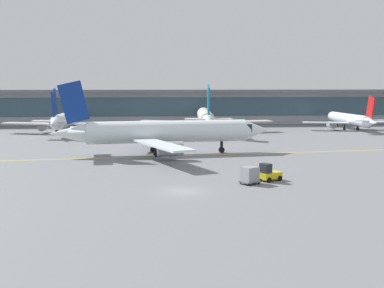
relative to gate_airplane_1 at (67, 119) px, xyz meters
name	(u,v)px	position (x,y,z in m)	size (l,w,h in m)	color
ground_plane	(183,191)	(22.73, -62.41, -3.08)	(400.00, 400.00, 0.00)	slate
taxiway_centreline_stripe	(168,156)	(21.92, -37.54, -3.08)	(110.00, 0.36, 0.01)	yellow
terminal_concourse	(164,106)	(22.73, 23.31, 1.83)	(176.42, 11.00, 9.60)	#9EA3A8
gate_airplane_1	(67,119)	(0.00, 0.00, 0.00)	(28.88, 31.00, 10.28)	white
gate_airplane_2	(206,118)	(31.82, 0.12, 0.23)	(31.02, 33.42, 11.07)	silver
gate_airplane_3	(349,119)	(67.25, 2.33, -0.53)	(23.88, 25.73, 8.52)	white
taxiing_regional_jet	(165,132)	(21.47, -35.59, 0.42)	(35.30, 32.61, 11.69)	white
baggage_tug	(269,173)	(32.96, -57.81, -2.19)	(2.95, 2.57, 2.10)	yellow
cargo_dolly_lead	(250,175)	(30.44, -59.31, -2.03)	(2.62, 2.45, 1.94)	#595B60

